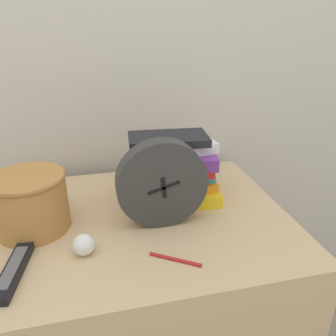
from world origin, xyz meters
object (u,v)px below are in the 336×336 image
object	(u,v)px
book_stack	(176,169)
pen	(175,259)
basket	(30,201)
desk_clock	(162,184)
crumpled_paper_ball	(84,245)
tv_remote	(13,271)

from	to	relation	value
book_stack	pen	bearing A→B (deg)	-104.42
basket	desk_clock	bearing A→B (deg)	-9.50
crumpled_paper_ball	desk_clock	bearing A→B (deg)	22.37
desk_clock	tv_remote	world-z (taller)	desk_clock
book_stack	pen	world-z (taller)	book_stack
tv_remote	crumpled_paper_ball	xyz separation A→B (m)	(0.15, 0.04, 0.02)
pen	crumpled_paper_ball	bearing A→B (deg)	160.08
desk_clock	basket	distance (m)	0.34
basket	crumpled_paper_ball	distance (m)	0.20
book_stack	crumpled_paper_ball	distance (m)	0.36
book_stack	basket	size ratio (longest dim) A/B	1.41
pen	book_stack	bearing A→B (deg)	75.58
crumpled_paper_ball	pen	distance (m)	0.22
basket	pen	distance (m)	0.40
basket	book_stack	bearing A→B (deg)	10.50
tv_remote	pen	world-z (taller)	tv_remote
tv_remote	pen	xyz separation A→B (m)	(0.35, -0.04, -0.01)
book_stack	crumpled_paper_ball	xyz separation A→B (m)	(-0.28, -0.22, -0.07)
desk_clock	book_stack	xyz separation A→B (m)	(0.07, 0.13, -0.02)
basket	tv_remote	size ratio (longest dim) A/B	1.06
crumpled_paper_ball	pen	bearing A→B (deg)	-19.92
tv_remote	pen	distance (m)	0.36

